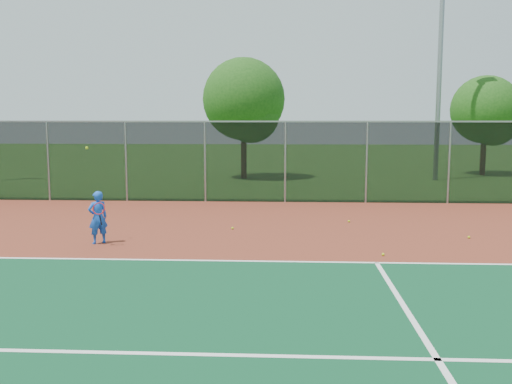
% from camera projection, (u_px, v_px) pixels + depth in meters
% --- Properties ---
extents(ground, '(120.00, 120.00, 0.00)m').
position_uv_depth(ground, '(284.00, 308.00, 9.48)').
color(ground, '#2B621C').
rests_on(ground, ground).
extents(court_apron, '(30.00, 20.00, 0.02)m').
position_uv_depth(court_apron, '(284.00, 275.00, 11.46)').
color(court_apron, maroon).
rests_on(court_apron, ground).
extents(court_lines, '(22.10, 13.05, 0.00)m').
position_uv_depth(court_lines, '(435.00, 356.00, 7.51)').
color(court_lines, white).
rests_on(court_lines, court_apron).
extents(fence_back, '(30.00, 0.06, 3.03)m').
position_uv_depth(fence_back, '(285.00, 161.00, 21.16)').
color(fence_back, black).
rests_on(fence_back, court_apron).
extents(tennis_player, '(0.59, 0.68, 2.43)m').
position_uv_depth(tennis_player, '(98.00, 217.00, 14.21)').
color(tennis_player, blue).
rests_on(tennis_player, court_apron).
extents(practice_ball_0, '(0.07, 0.07, 0.07)m').
position_uv_depth(practice_ball_0, '(383.00, 254.00, 12.99)').
color(practice_ball_0, '#ACCD17').
rests_on(practice_ball_0, court_apron).
extents(practice_ball_3, '(0.07, 0.07, 0.07)m').
position_uv_depth(practice_ball_3, '(469.00, 237.00, 14.88)').
color(practice_ball_3, '#ACCD17').
rests_on(practice_ball_3, court_apron).
extents(practice_ball_4, '(0.07, 0.07, 0.07)m').
position_uv_depth(practice_ball_4, '(349.00, 221.00, 17.18)').
color(practice_ball_4, '#ACCD17').
rests_on(practice_ball_4, court_apron).
extents(practice_ball_5, '(0.07, 0.07, 0.07)m').
position_uv_depth(practice_ball_5, '(232.00, 228.00, 16.10)').
color(practice_ball_5, '#ACCD17').
rests_on(practice_ball_5, court_apron).
extents(floodlight_n, '(0.90, 0.40, 13.38)m').
position_uv_depth(floodlight_n, '(441.00, 30.00, 28.10)').
color(floodlight_n, gray).
rests_on(floodlight_n, ground).
extents(tree_back_left, '(4.26, 4.26, 6.25)m').
position_uv_depth(tree_back_left, '(245.00, 103.00, 29.35)').
color(tree_back_left, '#382314').
rests_on(tree_back_left, ground).
extents(tree_back_mid, '(3.73, 3.73, 5.48)m').
position_uv_depth(tree_back_mid, '(487.00, 113.00, 31.23)').
color(tree_back_mid, '#382314').
rests_on(tree_back_mid, ground).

